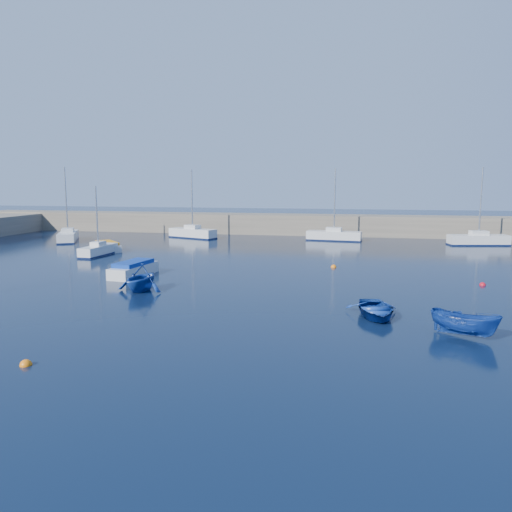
% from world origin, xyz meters
% --- Properties ---
extents(ground, '(220.00, 220.00, 0.00)m').
position_xyz_m(ground, '(0.00, 0.00, 0.00)').
color(ground, black).
rests_on(ground, ground).
extents(back_wall, '(96.00, 4.50, 2.60)m').
position_xyz_m(back_wall, '(0.00, 46.00, 1.30)').
color(back_wall, '#766C5A').
rests_on(back_wall, ground).
extents(sailboat_3, '(1.61, 4.91, 6.51)m').
position_xyz_m(sailboat_3, '(-18.64, 22.79, 0.53)').
color(sailboat_3, silver).
rests_on(sailboat_3, ground).
extents(sailboat_4, '(4.56, 6.67, 8.60)m').
position_xyz_m(sailboat_4, '(-28.01, 32.70, 0.60)').
color(sailboat_4, silver).
rests_on(sailboat_4, ground).
extents(sailboat_5, '(6.50, 3.89, 8.38)m').
position_xyz_m(sailboat_5, '(-14.76, 38.82, 0.65)').
color(sailboat_5, silver).
rests_on(sailboat_5, ground).
extents(sailboat_6, '(6.52, 2.48, 8.43)m').
position_xyz_m(sailboat_6, '(2.54, 39.54, 0.62)').
color(sailboat_6, silver).
rests_on(sailboat_6, ground).
extents(sailboat_7, '(6.60, 3.01, 8.46)m').
position_xyz_m(sailboat_7, '(18.31, 38.36, 0.63)').
color(sailboat_7, silver).
rests_on(sailboat_7, ground).
extents(motorboat_1, '(2.16, 4.69, 1.11)m').
position_xyz_m(motorboat_1, '(-10.86, 13.85, 0.52)').
color(motorboat_1, silver).
rests_on(motorboat_1, ground).
extents(motorboat_2, '(4.26, 4.31, 0.92)m').
position_xyz_m(motorboat_2, '(-19.46, 26.04, 0.43)').
color(motorboat_2, silver).
rests_on(motorboat_2, ground).
extents(dinghy_center, '(3.24, 4.14, 0.78)m').
position_xyz_m(dinghy_center, '(6.29, 5.82, 0.39)').
color(dinghy_center, navy).
rests_on(dinghy_center, ground).
extents(dinghy_left, '(3.20, 3.62, 1.77)m').
position_xyz_m(dinghy_left, '(-8.09, 9.08, 0.89)').
color(dinghy_left, navy).
rests_on(dinghy_left, ground).
extents(dinghy_right, '(3.27, 2.45, 1.19)m').
position_xyz_m(dinghy_right, '(10.09, 3.20, 0.60)').
color(dinghy_right, navy).
rests_on(dinghy_right, ground).
extents(buoy_0, '(0.46, 0.46, 0.46)m').
position_xyz_m(buoy_0, '(-6.89, -3.90, 0.00)').
color(buoy_0, orange).
rests_on(buoy_0, ground).
extents(buoy_1, '(0.42, 0.42, 0.42)m').
position_xyz_m(buoy_1, '(13.62, 15.39, 0.00)').
color(buoy_1, red).
rests_on(buoy_1, ground).
extents(buoy_3, '(0.46, 0.46, 0.46)m').
position_xyz_m(buoy_3, '(3.45, 20.58, 0.00)').
color(buoy_3, orange).
rests_on(buoy_3, ground).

